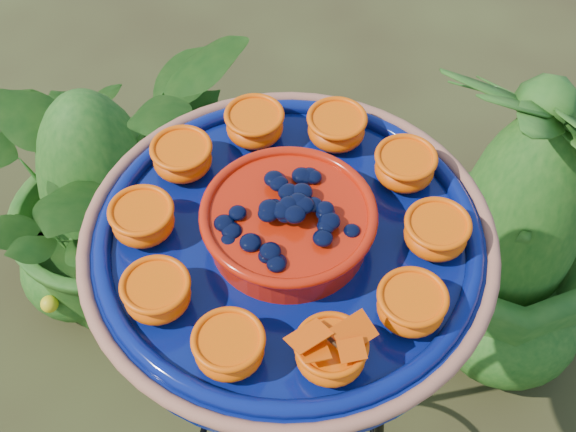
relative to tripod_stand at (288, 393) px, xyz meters
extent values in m
torus|color=black|center=(0.00, 0.00, 0.38)|extent=(0.36, 0.36, 0.02)
cylinder|color=black|center=(-0.05, 0.16, -0.11)|extent=(0.04, 0.10, 0.98)
cylinder|color=black|center=(0.16, -0.04, -0.11)|extent=(0.10, 0.04, 0.98)
cylinder|color=navy|center=(0.00, 0.00, 0.42)|extent=(0.62, 0.62, 0.04)
torus|color=#AD614E|center=(0.00, 0.00, 0.44)|extent=(0.53, 0.53, 0.02)
torus|color=navy|center=(0.00, 0.00, 0.44)|extent=(0.48, 0.48, 0.02)
cylinder|color=#B91906|center=(0.00, 0.00, 0.46)|extent=(0.24, 0.24, 0.05)
torus|color=#B91906|center=(0.00, 0.00, 0.49)|extent=(0.22, 0.22, 0.01)
ellipsoid|color=black|center=(0.00, 0.00, 0.49)|extent=(0.17, 0.17, 0.04)
ellipsoid|color=#FF3E02|center=(0.16, 0.08, 0.46)|extent=(0.08, 0.08, 0.04)
cylinder|color=#E55B04|center=(0.16, 0.08, 0.48)|extent=(0.07, 0.07, 0.01)
ellipsoid|color=#FF3E02|center=(0.08, 0.16, 0.46)|extent=(0.08, 0.08, 0.04)
cylinder|color=#E55B04|center=(0.08, 0.16, 0.48)|extent=(0.07, 0.07, 0.01)
ellipsoid|color=#FF3E02|center=(-0.03, 0.18, 0.46)|extent=(0.08, 0.08, 0.04)
cylinder|color=#E55B04|center=(-0.03, 0.18, 0.48)|extent=(0.07, 0.07, 0.01)
ellipsoid|color=#FF3E02|center=(-0.13, 0.13, 0.46)|extent=(0.08, 0.08, 0.04)
cylinder|color=#E55B04|center=(-0.13, 0.13, 0.48)|extent=(0.07, 0.07, 0.01)
ellipsoid|color=#FF3E02|center=(-0.18, 0.03, 0.46)|extent=(0.08, 0.08, 0.04)
cylinder|color=#E55B04|center=(-0.18, 0.03, 0.48)|extent=(0.07, 0.07, 0.01)
ellipsoid|color=#FF3E02|center=(-0.16, -0.08, 0.46)|extent=(0.08, 0.08, 0.04)
cylinder|color=#E55B04|center=(-0.16, -0.08, 0.48)|extent=(0.07, 0.07, 0.01)
ellipsoid|color=#FF3E02|center=(-0.08, -0.16, 0.46)|extent=(0.08, 0.08, 0.04)
cylinder|color=#E55B04|center=(-0.08, -0.16, 0.48)|extent=(0.07, 0.07, 0.01)
ellipsoid|color=#FF3E02|center=(0.03, -0.18, 0.46)|extent=(0.08, 0.08, 0.04)
cylinder|color=#E55B04|center=(0.03, -0.18, 0.48)|extent=(0.07, 0.07, 0.01)
ellipsoid|color=#FF3E02|center=(0.13, -0.13, 0.46)|extent=(0.08, 0.08, 0.04)
cylinder|color=#E55B04|center=(0.13, -0.13, 0.48)|extent=(0.07, 0.07, 0.01)
ellipsoid|color=#FF3E02|center=(0.18, -0.03, 0.46)|extent=(0.08, 0.08, 0.04)
cylinder|color=#E55B04|center=(0.18, -0.03, 0.48)|extent=(0.07, 0.07, 0.01)
cylinder|color=black|center=(0.03, -0.18, 0.49)|extent=(0.02, 0.03, 0.00)
cube|color=#FF4505|center=(0.00, -0.17, 0.49)|extent=(0.05, 0.05, 0.01)
cube|color=#FF4505|center=(0.05, -0.17, 0.49)|extent=(0.05, 0.05, 0.01)
cylinder|color=tan|center=(0.22, 0.34, -0.51)|extent=(0.58, 0.42, 0.19)
imported|color=#184C14|center=(-0.38, 0.69, -0.22)|extent=(0.90, 0.91, 0.77)
imported|color=#184C14|center=(0.58, 0.45, -0.18)|extent=(0.68, 0.68, 0.85)
camera|label=1|loc=(-0.07, -0.59, 1.24)|focal=50.00mm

